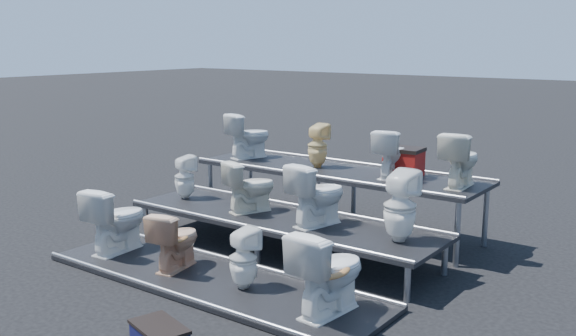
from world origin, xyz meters
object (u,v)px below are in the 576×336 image
Objects in this scene: toilet_8 at (249,136)px; toilet_9 at (318,146)px; toilet_1 at (176,239)px; toilet_4 at (184,177)px; toilet_6 at (318,194)px; red_crate at (404,164)px; toilet_5 at (250,186)px; toilet_0 at (117,219)px; toilet_2 at (243,258)px; toilet_3 at (329,271)px; toilet_11 at (460,159)px; toilet_10 at (391,153)px; toilet_7 at (400,206)px.

toilet_8 reaches higher than toilet_9.
toilet_4 is at bearing -59.50° from toilet_1.
toilet_6 is 2.53m from toilet_8.
red_crate is at bearing -136.64° from toilet_4.
toilet_5 is 2.07m from red_crate.
toilet_0 is 1.26× the size of toilet_2.
toilet_11 reaches higher than toilet_3.
toilet_9 is at bearing -75.52° from toilet_5.
toilet_3 is 1.30× the size of toilet_10.
toilet_4 is 0.80× the size of toilet_6.
toilet_5 is 1.07× the size of toilet_9.
toilet_3 is 1.22× the size of toilet_8.
toilet_2 is 1.07m from toilet_3.
toilet_1 is 3.04m from toilet_10.
toilet_6 is at bearing -153.93° from toilet_0.
toilet_2 is (2.05, 0.00, -0.08)m from toilet_0.
toilet_11 reaches higher than toilet_7.
toilet_5 is at bearing 12.32° from toilet_6.
toilet_5 is 0.97× the size of toilet_11.
toilet_2 is 1.41× the size of red_crate.
toilet_1 reaches higher than toilet_2.
toilet_8 is (-2.08, 2.60, 0.82)m from toilet_2.
toilet_11 is (3.36, 2.60, 0.73)m from toilet_0.
toilet_10 is (0.36, 2.60, 0.79)m from toilet_2.
toilet_2 is at bearing 73.63° from toilet_10.
toilet_11 reaches higher than toilet_2.
toilet_7 reaches higher than toilet_6.
toilet_11 is (3.39, 0.00, -0.00)m from toilet_8.
toilet_1 is at bearing 53.57° from toilet_10.
red_crate is at bearing -112.00° from toilet_5.
toilet_5 reaches higher than toilet_3.
toilet_11 is at bearing -121.35° from toilet_6.
toilet_9 is at bearing -8.59° from toilet_10.
toilet_11 is at bearing -15.45° from red_crate.
toilet_5 is (-0.98, 1.30, 0.41)m from toilet_2.
toilet_11 reaches higher than toilet_0.
toilet_11 reaches higher than toilet_4.
toilet_6 is 1.22× the size of toilet_9.
toilet_6 is 0.95× the size of toilet_7.
toilet_7 is (3.21, 1.30, 0.39)m from toilet_0.
toilet_8 is at bearing -179.25° from red_crate.
toilet_10 reaches higher than toilet_7.
toilet_3 reaches higher than toilet_0.
toilet_7 is at bearing 175.84° from toilet_8.
toilet_5 is 2.13m from toilet_7.
toilet_7 is 1.16× the size of toilet_11.
toilet_10 reaches higher than toilet_4.
red_crate reaches higher than toilet_0.
toilet_4 reaches higher than toilet_2.
toilet_2 is 2.89m from red_crate.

